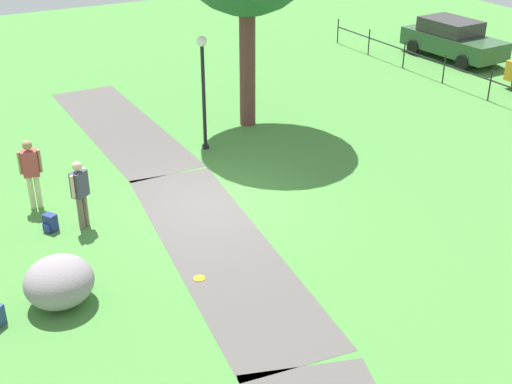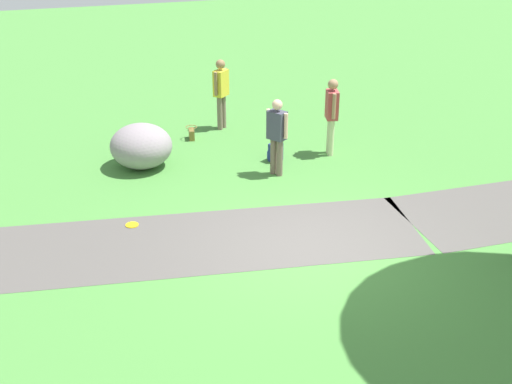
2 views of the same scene
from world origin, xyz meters
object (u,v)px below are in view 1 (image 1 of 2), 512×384
lamp_post (203,80)px  spare_backpack_on_lawn (50,223)px  lawn_boulder (59,282)px  man_near_boulder (31,169)px  passerby_on_path (80,190)px  frisbee_on_grass (199,278)px  parked_hatchback_blue (453,39)px

lamp_post → spare_backpack_on_lawn: 5.93m
lawn_boulder → man_near_boulder: 4.16m
passerby_on_path → frisbee_on_grass: 3.56m
lawn_boulder → parked_hatchback_blue: 20.32m
passerby_on_path → spare_backpack_on_lawn: (-0.21, -0.70, -0.74)m
passerby_on_path → parked_hatchback_blue: 18.17m
spare_backpack_on_lawn → frisbee_on_grass: bearing=31.8°
man_near_boulder → passerby_on_path: man_near_boulder is taller
man_near_boulder → parked_hatchback_blue: size_ratio=0.39×
lamp_post → passerby_on_path: bearing=-57.4°
lawn_boulder → passerby_on_path: size_ratio=1.13×
passerby_on_path → spare_backpack_on_lawn: size_ratio=4.04×
frisbee_on_grass → spare_backpack_on_lawn: bearing=-148.2°
lamp_post → passerby_on_path: 5.25m
lawn_boulder → frisbee_on_grass: size_ratio=7.94×
man_near_boulder → passerby_on_path: bearing=25.7°
lawn_boulder → lamp_post: bearing=134.1°
lamp_post → parked_hatchback_blue: size_ratio=0.73×
man_near_boulder → spare_backpack_on_lawn: bearing=0.6°
spare_backpack_on_lawn → lamp_post: bearing=117.0°
lamp_post → lawn_boulder: size_ratio=1.76×
lamp_post → lawn_boulder: 7.87m
man_near_boulder → spare_backpack_on_lawn: 1.51m
parked_hatchback_blue → lawn_boulder: bearing=-63.9°
lamp_post → man_near_boulder: size_ratio=1.88×
man_near_boulder → frisbee_on_grass: man_near_boulder is taller
frisbee_on_grass → lamp_post: bearing=153.5°
lamp_post → lawn_boulder: (5.38, -5.54, -1.54)m
passerby_on_path → parked_hatchback_blue: bearing=110.3°
spare_backpack_on_lawn → frisbee_on_grass: spare_backpack_on_lawn is taller
spare_backpack_on_lawn → man_near_boulder: bearing=-179.4°
lamp_post → man_near_boulder: lamp_post is taller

